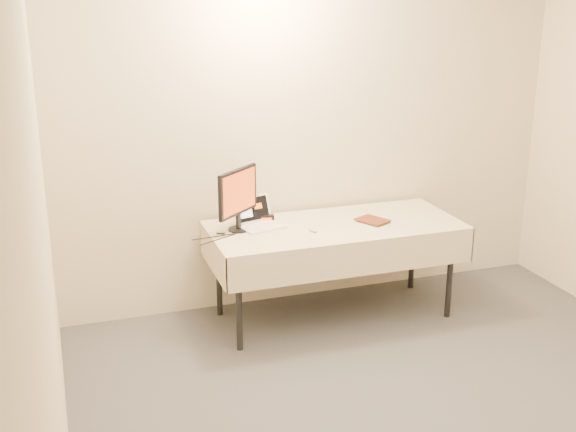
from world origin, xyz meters
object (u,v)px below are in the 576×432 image
object	(u,v)px
laptop	(258,219)
table	(335,232)
book	(366,210)
monitor	(238,195)

from	to	relation	value
laptop	table	bearing A→B (deg)	-30.82
table	book	size ratio (longest dim) A/B	8.27
table	laptop	world-z (taller)	laptop
laptop	monitor	bearing A→B (deg)	-178.37
book	monitor	bearing A→B (deg)	142.70
table	monitor	size ratio (longest dim) A/B	4.10
table	laptop	distance (m)	0.58
table	monitor	distance (m)	0.79
table	book	bearing A→B (deg)	-19.46
table	monitor	world-z (taller)	monitor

